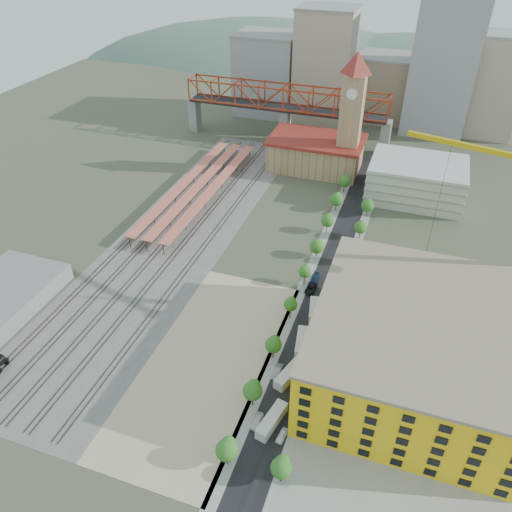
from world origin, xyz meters
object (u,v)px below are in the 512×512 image
(site_trailer_b, at_px, (289,374))
(car_0, at_px, (257,421))
(construction_building, at_px, (414,347))
(site_trailer_a, at_px, (272,421))
(site_trailer_d, at_px, (314,310))
(site_trailer_c, at_px, (301,342))
(clock_tower, at_px, (352,105))

(site_trailer_b, distance_m, car_0, 14.73)
(construction_building, xyz_separation_m, site_trailer_b, (-26.00, -9.83, -8.09))
(construction_building, height_order, site_trailer_b, construction_building)
(construction_building, bearing_deg, car_0, -140.11)
(site_trailer_a, xyz_separation_m, site_trailer_d, (0.00, 37.38, -0.15))
(site_trailer_c, bearing_deg, car_0, -105.84)
(clock_tower, height_order, site_trailer_b, clock_tower)
(site_trailer_b, distance_m, site_trailer_c, 10.84)
(car_0, bearing_deg, clock_tower, 91.47)
(site_trailer_a, bearing_deg, site_trailer_b, 102.50)
(construction_building, bearing_deg, site_trailer_d, 151.72)
(site_trailer_c, xyz_separation_m, site_trailer_d, (0.00, 12.97, -0.11))
(site_trailer_a, relative_size, site_trailer_d, 1.13)
(site_trailer_b, bearing_deg, construction_building, 38.51)
(site_trailer_b, xyz_separation_m, site_trailer_c, (0.00, 10.84, -0.03))
(construction_building, distance_m, site_trailer_a, 35.90)
(clock_tower, distance_m, construction_building, 107.36)
(construction_building, height_order, site_trailer_c, construction_building)
(site_trailer_b, xyz_separation_m, car_0, (-3.00, -14.41, -0.54))
(clock_tower, height_order, site_trailer_d, clock_tower)
(site_trailer_d, bearing_deg, site_trailer_c, -100.65)
(site_trailer_a, distance_m, car_0, 3.17)
(construction_building, xyz_separation_m, car_0, (-29.00, -24.24, -8.63))
(construction_building, height_order, site_trailer_a, construction_building)
(site_trailer_b, relative_size, site_trailer_c, 1.02)
(site_trailer_a, xyz_separation_m, site_trailer_c, (0.00, 24.41, -0.04))
(clock_tower, xyz_separation_m, site_trailer_c, (8.00, -98.98, -27.40))
(site_trailer_b, height_order, site_trailer_c, site_trailer_b)
(site_trailer_d, bearing_deg, clock_tower, 84.66)
(construction_building, distance_m, site_trailer_b, 28.95)
(site_trailer_d, bearing_deg, construction_building, -38.93)
(site_trailer_a, distance_m, site_trailer_b, 13.57)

